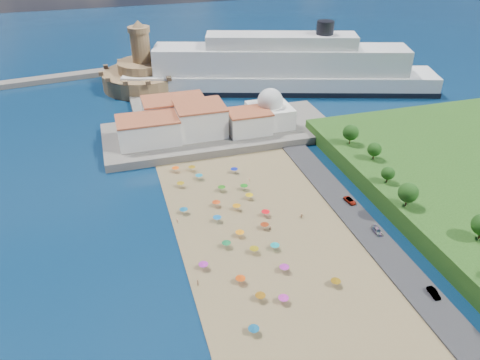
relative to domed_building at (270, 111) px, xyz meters
name	(u,v)px	position (x,y,z in m)	size (l,w,h in m)	color
ground	(253,255)	(-30.00, -71.00, -8.97)	(700.00, 700.00, 0.00)	#071938
terrace	(220,132)	(-20.00, 2.00, -7.47)	(90.00, 36.00, 3.00)	#59544C
jetty	(153,107)	(-42.00, 37.00, -7.77)	(18.00, 70.00, 2.40)	#59544C
waterfront_buildings	(186,120)	(-33.05, 2.64, -1.10)	(57.00, 29.00, 11.00)	silver
domed_building	(270,111)	(0.00, 0.00, 0.00)	(16.00, 16.00, 15.00)	silver
fortress	(143,74)	(-42.00, 67.00, -2.29)	(40.00, 40.00, 32.40)	#936D49
cruise_ship	(280,70)	(21.03, 44.15, 0.78)	(150.57, 66.29, 32.95)	black
beach_parasols	(259,275)	(-31.57, -80.94, -6.83)	(31.99, 116.91, 2.20)	gray
beachgoers	(253,259)	(-30.72, -73.78, -7.89)	(37.16, 93.72, 1.76)	tan
parked_cars	(377,230)	(6.00, -72.40, -7.63)	(2.80, 45.48, 1.35)	gray
hillside_trees	(439,210)	(18.95, -78.94, 1.11)	(15.68, 106.43, 7.31)	#382314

